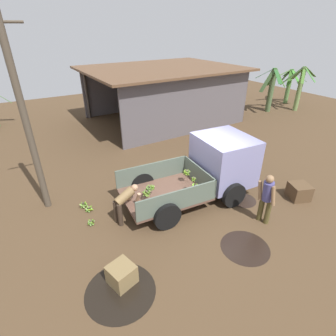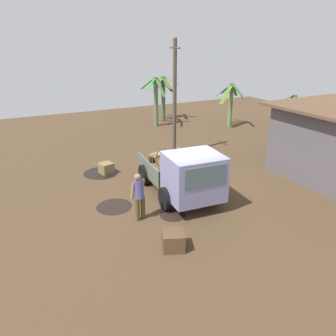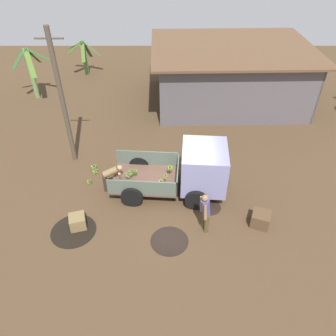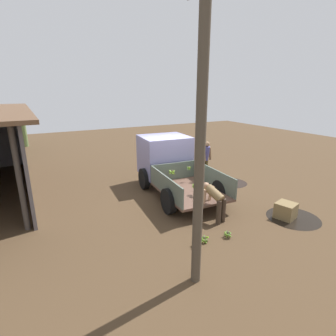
{
  "view_description": "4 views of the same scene",
  "coord_description": "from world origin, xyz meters",
  "px_view_note": "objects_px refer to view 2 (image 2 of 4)",
  "views": [
    {
      "loc": [
        -4.94,
        -6.17,
        5.32
      ],
      "look_at": [
        -1.01,
        0.53,
        1.08
      ],
      "focal_mm": 28.0,
      "sensor_mm": 36.0,
      "label": 1
    },
    {
      "loc": [
        10.04,
        -5.72,
        5.81
      ],
      "look_at": [
        0.44,
        -0.96,
        1.56
      ],
      "focal_mm": 35.0,
      "sensor_mm": 36.0,
      "label": 2
    },
    {
      "loc": [
        -0.54,
        -10.05,
        9.0
      ],
      "look_at": [
        -0.54,
        -0.05,
        1.1
      ],
      "focal_mm": 35.0,
      "sensor_mm": 36.0,
      "label": 3
    },
    {
      "loc": [
        -8.65,
        4.71,
        3.9
      ],
      "look_at": [
        -0.69,
        0.49,
        1.18
      ],
      "focal_mm": 28.0,
      "sensor_mm": 36.0,
      "label": 4
    }
  ],
  "objects_px": {
    "wooden_crate_1": "(173,241)",
    "person_worker_loading": "(155,159)",
    "utility_pole": "(175,98)",
    "banana_bunch_on_ground_2": "(167,161)",
    "wooden_crate_0": "(106,168)",
    "banana_bunch_on_ground_0": "(171,160)",
    "banana_bunch_on_ground_1": "(153,163)",
    "cargo_truck": "(189,176)",
    "person_foreground_visitor": "(139,195)"
  },
  "relations": [
    {
      "from": "utility_pole",
      "to": "person_foreground_visitor",
      "type": "xyz_separation_m",
      "value": [
        5.54,
        -4.21,
        -2.05
      ]
    },
    {
      "from": "wooden_crate_1",
      "to": "person_worker_loading",
      "type": "bearing_deg",
      "value": 160.8
    },
    {
      "from": "person_worker_loading",
      "to": "banana_bunch_on_ground_0",
      "type": "distance_m",
      "value": 1.72
    },
    {
      "from": "banana_bunch_on_ground_1",
      "to": "wooden_crate_1",
      "type": "xyz_separation_m",
      "value": [
        6.63,
        -2.26,
        0.17
      ]
    },
    {
      "from": "cargo_truck",
      "to": "person_worker_loading",
      "type": "distance_m",
      "value": 3.35
    },
    {
      "from": "person_worker_loading",
      "to": "banana_bunch_on_ground_2",
      "type": "height_order",
      "value": "person_worker_loading"
    },
    {
      "from": "banana_bunch_on_ground_0",
      "to": "wooden_crate_1",
      "type": "relative_size",
      "value": 0.41
    },
    {
      "from": "banana_bunch_on_ground_0",
      "to": "wooden_crate_0",
      "type": "distance_m",
      "value": 3.36
    },
    {
      "from": "person_worker_loading",
      "to": "wooden_crate_1",
      "type": "relative_size",
      "value": 1.77
    },
    {
      "from": "banana_bunch_on_ground_0",
      "to": "person_worker_loading",
      "type": "bearing_deg",
      "value": -53.18
    },
    {
      "from": "banana_bunch_on_ground_2",
      "to": "wooden_crate_1",
      "type": "bearing_deg",
      "value": -24.54
    },
    {
      "from": "person_worker_loading",
      "to": "wooden_crate_1",
      "type": "height_order",
      "value": "person_worker_loading"
    },
    {
      "from": "banana_bunch_on_ground_2",
      "to": "banana_bunch_on_ground_1",
      "type": "bearing_deg",
      "value": -100.48
    },
    {
      "from": "cargo_truck",
      "to": "person_foreground_visitor",
      "type": "xyz_separation_m",
      "value": [
        0.25,
        -2.08,
        -0.17
      ]
    },
    {
      "from": "banana_bunch_on_ground_2",
      "to": "wooden_crate_0",
      "type": "relative_size",
      "value": 0.47
    },
    {
      "from": "person_foreground_visitor",
      "to": "person_worker_loading",
      "type": "distance_m",
      "value": 4.2
    },
    {
      "from": "person_foreground_visitor",
      "to": "person_worker_loading",
      "type": "xyz_separation_m",
      "value": [
        -3.57,
        2.2,
        -0.23
      ]
    },
    {
      "from": "utility_pole",
      "to": "banana_bunch_on_ground_1",
      "type": "bearing_deg",
      "value": -60.27
    },
    {
      "from": "banana_bunch_on_ground_1",
      "to": "banana_bunch_on_ground_2",
      "type": "height_order",
      "value": "banana_bunch_on_ground_1"
    },
    {
      "from": "utility_pole",
      "to": "wooden_crate_1",
      "type": "xyz_separation_m",
      "value": [
        7.6,
        -3.96,
        -2.71
      ]
    },
    {
      "from": "utility_pole",
      "to": "wooden_crate_0",
      "type": "xyz_separation_m",
      "value": [
        1.03,
        -4.06,
        -2.73
      ]
    },
    {
      "from": "person_foreground_visitor",
      "to": "person_worker_loading",
      "type": "bearing_deg",
      "value": -46.02
    },
    {
      "from": "utility_pole",
      "to": "person_foreground_visitor",
      "type": "relative_size",
      "value": 3.51
    },
    {
      "from": "person_worker_loading",
      "to": "wooden_crate_1",
      "type": "bearing_deg",
      "value": -30.32
    },
    {
      "from": "wooden_crate_1",
      "to": "cargo_truck",
      "type": "bearing_deg",
      "value": 141.44
    },
    {
      "from": "wooden_crate_0",
      "to": "cargo_truck",
      "type": "bearing_deg",
      "value": 24.46
    },
    {
      "from": "banana_bunch_on_ground_0",
      "to": "banana_bunch_on_ground_2",
      "type": "relative_size",
      "value": 1.0
    },
    {
      "from": "person_foreground_visitor",
      "to": "banana_bunch_on_ground_2",
      "type": "height_order",
      "value": "person_foreground_visitor"
    },
    {
      "from": "banana_bunch_on_ground_0",
      "to": "wooden_crate_1",
      "type": "height_order",
      "value": "wooden_crate_1"
    },
    {
      "from": "banana_bunch_on_ground_2",
      "to": "wooden_crate_0",
      "type": "distance_m",
      "value": 3.07
    },
    {
      "from": "cargo_truck",
      "to": "wooden_crate_1",
      "type": "xyz_separation_m",
      "value": [
        2.31,
        -1.84,
        -0.82
      ]
    },
    {
      "from": "banana_bunch_on_ground_0",
      "to": "wooden_crate_1",
      "type": "xyz_separation_m",
      "value": [
        6.6,
        -3.26,
        0.16
      ]
    },
    {
      "from": "person_worker_loading",
      "to": "wooden_crate_1",
      "type": "distance_m",
      "value": 5.97
    },
    {
      "from": "person_foreground_visitor",
      "to": "banana_bunch_on_ground_1",
      "type": "bearing_deg",
      "value": -43.09
    },
    {
      "from": "person_foreground_visitor",
      "to": "wooden_crate_1",
      "type": "relative_size",
      "value": 2.63
    },
    {
      "from": "banana_bunch_on_ground_0",
      "to": "utility_pole",
      "type": "bearing_deg",
      "value": 144.74
    },
    {
      "from": "utility_pole",
      "to": "wooden_crate_1",
      "type": "bearing_deg",
      "value": -27.55
    },
    {
      "from": "banana_bunch_on_ground_1",
      "to": "wooden_crate_0",
      "type": "height_order",
      "value": "wooden_crate_0"
    },
    {
      "from": "utility_pole",
      "to": "banana_bunch_on_ground_2",
      "type": "xyz_separation_m",
      "value": [
        1.1,
        -1.0,
        -2.88
      ]
    },
    {
      "from": "banana_bunch_on_ground_0",
      "to": "banana_bunch_on_ground_1",
      "type": "bearing_deg",
      "value": -91.78
    },
    {
      "from": "person_worker_loading",
      "to": "wooden_crate_1",
      "type": "xyz_separation_m",
      "value": [
        5.62,
        -1.96,
        -0.42
      ]
    },
    {
      "from": "banana_bunch_on_ground_2",
      "to": "wooden_crate_1",
      "type": "xyz_separation_m",
      "value": [
        6.5,
        -2.97,
        0.18
      ]
    },
    {
      "from": "person_worker_loading",
      "to": "wooden_crate_0",
      "type": "bearing_deg",
      "value": -125.7
    },
    {
      "from": "utility_pole",
      "to": "wooden_crate_0",
      "type": "relative_size",
      "value": 10.52
    },
    {
      "from": "cargo_truck",
      "to": "banana_bunch_on_ground_1",
      "type": "relative_size",
      "value": 19.6
    },
    {
      "from": "wooden_crate_1",
      "to": "banana_bunch_on_ground_1",
      "type": "bearing_deg",
      "value": 161.14
    },
    {
      "from": "utility_pole",
      "to": "banana_bunch_on_ground_1",
      "type": "xyz_separation_m",
      "value": [
        0.97,
        -1.7,
        -2.87
      ]
    },
    {
      "from": "person_worker_loading",
      "to": "banana_bunch_on_ground_2",
      "type": "xyz_separation_m",
      "value": [
        -0.87,
        1.01,
        -0.6
      ]
    },
    {
      "from": "banana_bunch_on_ground_2",
      "to": "person_worker_loading",
      "type": "bearing_deg",
      "value": -49.12
    },
    {
      "from": "banana_bunch_on_ground_1",
      "to": "wooden_crate_0",
      "type": "relative_size",
      "value": 0.42
    }
  ]
}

